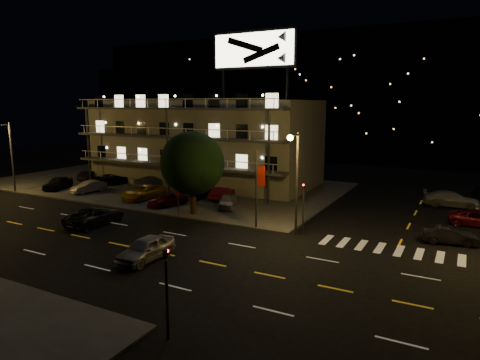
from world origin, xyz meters
The scene contains 26 objects.
ground centered at (0.00, 0.00, 0.00)m, with size 140.00×140.00×0.00m, color black.
curb_nw centered at (-14.00, 20.00, 0.07)m, with size 44.00×24.00×0.15m, color #363634.
motel centered at (-9.94, 23.88, 5.34)m, with size 28.00×13.80×18.10m.
hill_backdrop centered at (-5.94, 68.78, 11.55)m, with size 120.00×25.00×24.00m.
streetlight_nw centered at (-26.00, 7.94, 4.96)m, with size 0.44×1.92×8.00m.
streetlight_nc centered at (8.50, 7.94, 4.96)m, with size 0.44×1.92×8.00m.
signal_nw centered at (9.00, 8.50, 2.57)m, with size 0.20×0.27×4.60m.
signal_sw centered at (9.00, -8.50, 2.57)m, with size 0.20×0.27×4.60m.
banner_north centered at (5.09, 8.40, 3.43)m, with size 0.83×0.16×6.40m.
stop_sign centered at (-3.00, 8.57, 1.71)m, with size 0.91×0.11×2.61m.
tree centered at (-2.03, 9.52, 4.65)m, with size 6.02×5.80×7.58m.
lot_car_0 centered at (-22.47, 11.39, 0.89)m, with size 1.74×4.33×1.48m, color black.
lot_car_1 centered at (-17.78, 11.74, 0.81)m, with size 1.40×4.00×1.32m, color gray.
lot_car_2 centered at (-10.09, 12.12, 0.87)m, with size 2.39×5.19×1.44m, color gold.
lot_car_3 centered at (-5.97, 10.89, 0.77)m, with size 1.75×4.30×1.25m, color #520B16.
lot_car_4 centered at (-0.32, 12.93, 0.79)m, with size 1.50×3.74×1.27m, color gray.
lot_car_5 centered at (-24.18, 17.50, 0.77)m, with size 1.31×3.75×1.23m, color black.
lot_car_6 centered at (-19.26, 16.81, 0.79)m, with size 2.13×4.61×1.28m, color black.
lot_car_7 centered at (-13.33, 17.50, 0.84)m, with size 1.92×4.73×1.37m, color gray.
lot_car_8 centered at (-5.25, 15.83, 0.79)m, with size 1.52×3.78×1.29m, color black.
lot_car_9 centered at (-2.68, 15.90, 0.81)m, with size 1.39×4.00×1.32m, color #520B16.
side_car_0 centered at (19.19, 11.54, 0.63)m, with size 1.33×3.82×1.26m, color black.
side_car_1 centered at (21.10, 17.82, 0.64)m, with size 2.13×4.62×1.28m, color #520B16.
side_car_2 centered at (18.79, 24.36, 0.76)m, with size 2.12×5.22×1.51m, color gray.
road_car_east centered at (1.80, -1.51, 0.77)m, with size 1.82×4.53×1.54m, color gray.
road_car_west centered at (-7.58, 3.00, 0.74)m, with size 2.47×5.36×1.49m, color black.
Camera 1 is at (19.84, -22.10, 10.13)m, focal length 32.00 mm.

